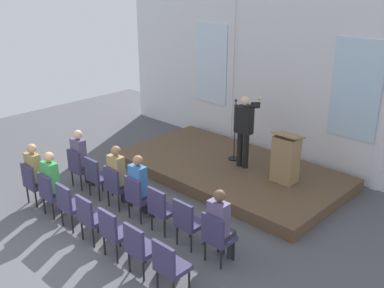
{
  "coord_description": "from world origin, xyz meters",
  "views": [
    {
      "loc": [
        6.29,
        -3.11,
        4.71
      ],
      "look_at": [
        0.08,
        3.36,
        1.24
      ],
      "focal_mm": 42.21,
      "sensor_mm": 36.0,
      "label": 1
    }
  ],
  "objects_px": {
    "lectern": "(286,158)",
    "chair_r1_c2": "(70,203)",
    "chair_r1_c1": "(51,192)",
    "chair_r0_c1": "(97,175)",
    "audience_r1_c1": "(53,180)",
    "chair_r0_c5": "(187,221)",
    "audience_r0_c6": "(220,222)",
    "chair_r0_c0": "(79,166)",
    "audience_r0_c2": "(119,174)",
    "chair_r0_c3": "(138,196)",
    "chair_r1_c3": "(90,216)",
    "chair_r1_c6": "(169,264)",
    "chair_r1_c5": "(140,246)",
    "chair_r1_c0": "(34,181)",
    "audience_r0_c3": "(140,184)",
    "chair_r0_c4": "(161,207)",
    "audience_r1_c0": "(36,171)",
    "speaker": "(244,127)",
    "chair_r0_c2": "(116,185)",
    "chair_r1_c4": "(114,230)",
    "chair_r0_c6": "(217,235)",
    "mic_stand": "(234,147)",
    "audience_r0_c0": "(81,156)"
  },
  "relations": [
    {
      "from": "lectern",
      "to": "chair_r1_c2",
      "type": "height_order",
      "value": "lectern"
    },
    {
      "from": "chair_r1_c1",
      "to": "chair_r0_c1",
      "type": "bearing_deg",
      "value": 90.0
    },
    {
      "from": "chair_r0_c1",
      "to": "audience_r1_c1",
      "type": "distance_m",
      "value": 1.05
    },
    {
      "from": "chair_r0_c5",
      "to": "audience_r0_c6",
      "type": "distance_m",
      "value": 0.73
    },
    {
      "from": "chair_r0_c0",
      "to": "audience_r0_c2",
      "type": "relative_size",
      "value": 0.68
    },
    {
      "from": "lectern",
      "to": "chair_r0_c0",
      "type": "bearing_deg",
      "value": -139.26
    },
    {
      "from": "chair_r0_c3",
      "to": "chair_r1_c3",
      "type": "distance_m",
      "value": 1.11
    },
    {
      "from": "chair_r1_c1",
      "to": "chair_r1_c6",
      "type": "bearing_deg",
      "value": 0.0
    },
    {
      "from": "chair_r1_c5",
      "to": "chair_r0_c0",
      "type": "bearing_deg",
      "value": 162.26
    },
    {
      "from": "chair_r1_c0",
      "to": "audience_r0_c3",
      "type": "bearing_deg",
      "value": 29.72
    },
    {
      "from": "audience_r0_c2",
      "to": "chair_r0_c4",
      "type": "relative_size",
      "value": 1.48
    },
    {
      "from": "audience_r1_c0",
      "to": "chair_r1_c6",
      "type": "bearing_deg",
      "value": -1.09
    },
    {
      "from": "speaker",
      "to": "chair_r0_c3",
      "type": "xyz_separation_m",
      "value": [
        -0.27,
        -3.04,
        -0.76
      ]
    },
    {
      "from": "chair_r1_c5",
      "to": "chair_r1_c6",
      "type": "xyz_separation_m",
      "value": [
        0.69,
        0.0,
        0.0
      ]
    },
    {
      "from": "chair_r0_c2",
      "to": "chair_r1_c4",
      "type": "height_order",
      "value": "same"
    },
    {
      "from": "audience_r0_c6",
      "to": "audience_r1_c0",
      "type": "distance_m",
      "value": 4.3
    },
    {
      "from": "chair_r0_c5",
      "to": "chair_r0_c2",
      "type": "bearing_deg",
      "value": 180.0
    },
    {
      "from": "audience_r0_c3",
      "to": "chair_r1_c6",
      "type": "relative_size",
      "value": 1.47
    },
    {
      "from": "chair_r0_c6",
      "to": "audience_r1_c1",
      "type": "xyz_separation_m",
      "value": [
        -3.46,
        -1.03,
        0.23
      ]
    },
    {
      "from": "chair_r1_c0",
      "to": "chair_r1_c1",
      "type": "distance_m",
      "value": 0.69
    },
    {
      "from": "chair_r1_c6",
      "to": "lectern",
      "type": "bearing_deg",
      "value": 98.62
    },
    {
      "from": "chair_r0_c3",
      "to": "chair_r0_c6",
      "type": "height_order",
      "value": "same"
    },
    {
      "from": "chair_r1_c6",
      "to": "chair_r1_c0",
      "type": "bearing_deg",
      "value": 180.0
    },
    {
      "from": "audience_r0_c2",
      "to": "chair_r0_c6",
      "type": "relative_size",
      "value": 1.48
    },
    {
      "from": "chair_r1_c3",
      "to": "chair_r0_c2",
      "type": "bearing_deg",
      "value": 122.02
    },
    {
      "from": "chair_r0_c0",
      "to": "chair_r1_c1",
      "type": "xyz_separation_m",
      "value": [
        0.69,
        -1.11,
        0.0
      ]
    },
    {
      "from": "speaker",
      "to": "chair_r0_c5",
      "type": "xyz_separation_m",
      "value": [
        1.11,
        -3.04,
        -0.76
      ]
    },
    {
      "from": "speaker",
      "to": "audience_r0_c2",
      "type": "distance_m",
      "value": 3.16
    },
    {
      "from": "audience_r0_c6",
      "to": "chair_r1_c5",
      "type": "relative_size",
      "value": 1.46
    },
    {
      "from": "audience_r0_c6",
      "to": "chair_r1_c0",
      "type": "relative_size",
      "value": 1.46
    },
    {
      "from": "speaker",
      "to": "lectern",
      "type": "xyz_separation_m",
      "value": [
        1.18,
        -0.0,
        -0.46
      ]
    },
    {
      "from": "chair_r1_c3",
      "to": "chair_r0_c5",
      "type": "bearing_deg",
      "value": 38.65
    },
    {
      "from": "chair_r0_c2",
      "to": "audience_r0_c2",
      "type": "height_order",
      "value": "audience_r0_c2"
    },
    {
      "from": "chair_r0_c6",
      "to": "chair_r0_c0",
      "type": "bearing_deg",
      "value": 180.0
    },
    {
      "from": "chair_r0_c1",
      "to": "chair_r0_c4",
      "type": "height_order",
      "value": "same"
    },
    {
      "from": "chair_r0_c4",
      "to": "chair_r1_c3",
      "type": "xyz_separation_m",
      "value": [
        -0.69,
        -1.11,
        0.0
      ]
    },
    {
      "from": "audience_r0_c6",
      "to": "chair_r1_c1",
      "type": "relative_size",
      "value": 1.46
    },
    {
      "from": "audience_r0_c6",
      "to": "chair_r1_c1",
      "type": "bearing_deg",
      "value": -161.09
    },
    {
      "from": "mic_stand",
      "to": "chair_r0_c4",
      "type": "distance_m",
      "value": 3.34
    },
    {
      "from": "audience_r0_c0",
      "to": "audience_r0_c6",
      "type": "xyz_separation_m",
      "value": [
        4.15,
        0.0,
        -0.01
      ]
    },
    {
      "from": "chair_r0_c5",
      "to": "chair_r1_c4",
      "type": "height_order",
      "value": "same"
    },
    {
      "from": "audience_r0_c6",
      "to": "chair_r1_c6",
      "type": "bearing_deg",
      "value": -90.0
    },
    {
      "from": "audience_r0_c2",
      "to": "audience_r1_c0",
      "type": "distance_m",
      "value": 1.77
    },
    {
      "from": "audience_r0_c3",
      "to": "audience_r0_c6",
      "type": "bearing_deg",
      "value": 0.01
    },
    {
      "from": "mic_stand",
      "to": "chair_r0_c6",
      "type": "height_order",
      "value": "mic_stand"
    },
    {
      "from": "chair_r1_c0",
      "to": "chair_r0_c5",
      "type": "bearing_deg",
      "value": 17.74
    },
    {
      "from": "speaker",
      "to": "chair_r0_c5",
      "type": "distance_m",
      "value": 3.32
    },
    {
      "from": "chair_r1_c2",
      "to": "lectern",
      "type": "bearing_deg",
      "value": 62.68
    },
    {
      "from": "chair_r0_c1",
      "to": "chair_r1_c2",
      "type": "relative_size",
      "value": 1.0
    },
    {
      "from": "chair_r1_c0",
      "to": "chair_r1_c4",
      "type": "bearing_deg",
      "value": 0.0
    }
  ]
}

